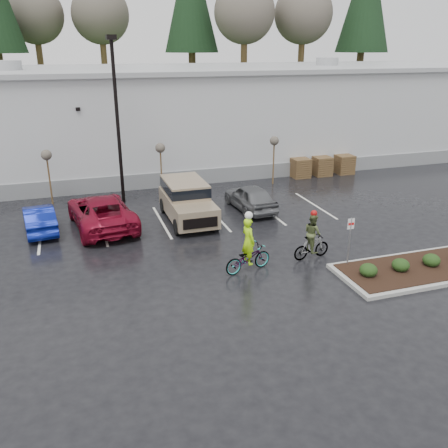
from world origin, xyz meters
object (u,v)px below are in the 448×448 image
object	(u,v)px
sapling_east	(274,143)
cyclist_hivis	(248,253)
sapling_mid	(160,151)
fire_lane_sign	(350,236)
pallet_stack_c	(344,164)
cyclist_olive	(312,241)
car_grey	(250,197)
lamppost	(116,104)
suv_tan	(188,202)
pallet_stack_a	(300,168)
car_blue	(39,218)
pallet_stack_b	(322,166)
car_red	(101,211)
sapling_west	(47,158)

from	to	relation	value
sapling_east	cyclist_hivis	world-z (taller)	sapling_east
sapling_mid	fire_lane_sign	bearing A→B (deg)	-67.51
sapling_mid	cyclist_hivis	world-z (taller)	sapling_mid
pallet_stack_c	cyclist_olive	size ratio (longest dim) A/B	0.61
car_grey	lamppost	bearing A→B (deg)	-32.22
suv_tan	pallet_stack_a	bearing A→B (deg)	32.82
fire_lane_sign	sapling_east	bearing A→B (deg)	80.25
car_blue	car_grey	world-z (taller)	car_grey
pallet_stack_a	fire_lane_sign	xyz separation A→B (m)	(-4.70, -13.80, 0.73)
car_grey	cyclist_hivis	size ratio (longest dim) A/B	1.67
sapling_east	lamppost	bearing A→B (deg)	-174.29
sapling_east	pallet_stack_c	world-z (taller)	sapling_east
pallet_stack_b	fire_lane_sign	world-z (taller)	fire_lane_sign
pallet_stack_b	cyclist_hivis	distance (m)	16.52
fire_lane_sign	car_red	size ratio (longest dim) A/B	0.37
sapling_east	pallet_stack_c	size ratio (longest dim) A/B	2.37
sapling_west	sapling_east	xyz separation A→B (m)	(14.00, 0.00, 0.00)
pallet_stack_c	cyclist_hivis	distance (m)	17.71
cyclist_olive	cyclist_hivis	bearing A→B (deg)	88.43
pallet_stack_b	cyclist_hivis	size ratio (longest dim) A/B	0.52
pallet_stack_b	car_blue	size ratio (longest dim) A/B	0.34
sapling_mid	car_grey	world-z (taller)	sapling_mid
pallet_stack_c	fire_lane_sign	size ratio (longest dim) A/B	0.61
car_blue	suv_tan	world-z (taller)	suv_tan
suv_tan	cyclist_olive	size ratio (longest dim) A/B	2.31
pallet_stack_b	cyclist_olive	size ratio (longest dim) A/B	0.61
sapling_west	pallet_stack_b	bearing A→B (deg)	3.14
sapling_west	car_blue	size ratio (longest dim) A/B	0.79
sapling_west	cyclist_hivis	size ratio (longest dim) A/B	1.24
sapling_mid	cyclist_hivis	xyz separation A→B (m)	(1.26, -11.80, -1.94)
sapling_west	sapling_mid	bearing A→B (deg)	0.00
car_red	cyclist_olive	size ratio (longest dim) A/B	2.69
cyclist_hivis	cyclist_olive	distance (m)	3.07
car_red	pallet_stack_c	bearing A→B (deg)	-168.82
car_red	fire_lane_sign	bearing A→B (deg)	132.16
fire_lane_sign	cyclist_olive	xyz separation A→B (m)	(-0.99, 1.30, -0.59)
car_grey	sapling_east	bearing A→B (deg)	-130.67
pallet_stack_b	lamppost	bearing A→B (deg)	-171.98
lamppost	sapling_mid	bearing A→B (deg)	21.80
sapling_mid	fire_lane_sign	distance (m)	13.92
cyclist_olive	suv_tan	bearing A→B (deg)	24.83
cyclist_olive	sapling_mid	bearing A→B (deg)	13.30
suv_tan	cyclist_hivis	bearing A→B (deg)	-82.30
sapling_west	pallet_stack_a	bearing A→B (deg)	3.47
pallet_stack_b	car_red	world-z (taller)	car_red
lamppost	car_grey	distance (m)	9.01
pallet_stack_c	car_grey	distance (m)	10.88
car_red	pallet_stack_b	bearing A→B (deg)	-166.89
pallet_stack_c	car_grey	world-z (taller)	car_grey
fire_lane_sign	car_red	xyz separation A→B (m)	(-9.31, 8.03, -0.58)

